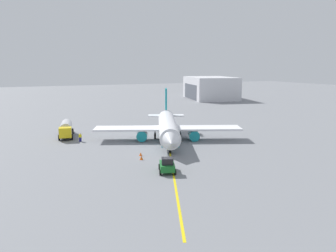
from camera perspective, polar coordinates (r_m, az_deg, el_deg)
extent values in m
plane|color=slate|center=(66.70, 0.00, -2.54)|extent=(400.00, 400.00, 0.00)
cylinder|color=white|center=(66.13, 0.00, -0.16)|extent=(22.86, 12.06, 3.61)
cube|color=teal|center=(66.32, 0.00, -1.01)|extent=(21.42, 10.97, 1.01)
cone|color=white|center=(53.52, 0.50, -2.67)|extent=(4.29, 4.43, 3.47)
cone|color=white|center=(79.42, -0.35, 1.87)|extent=(5.33, 4.54, 3.07)
cube|color=teal|center=(78.30, -0.34, 4.58)|extent=(3.10, 1.54, 5.20)
cube|color=white|center=(78.77, -0.34, 1.82)|extent=(5.38, 8.69, 0.24)
cube|color=white|center=(67.20, -0.03, -0.39)|extent=(15.51, 29.11, 0.36)
cylinder|color=teal|center=(67.04, 4.44, -1.53)|extent=(3.75, 3.15, 2.10)
cylinder|color=teal|center=(66.67, -4.48, -1.60)|extent=(3.75, 3.15, 2.10)
cylinder|color=#4C4C51|center=(57.04, 0.35, -3.58)|extent=(0.24, 0.24, 1.17)
cylinder|color=black|center=(57.18, 0.35, -4.15)|extent=(1.17, 0.78, 1.10)
cylinder|color=#4C4C51|center=(68.55, 2.11, -1.22)|extent=(0.24, 0.24, 1.17)
cylinder|color=black|center=(68.67, 2.11, -1.70)|extent=(1.17, 0.78, 1.10)
cylinder|color=#4C4C51|center=(68.37, -2.24, -1.25)|extent=(0.24, 0.24, 1.17)
cylinder|color=black|center=(68.49, -2.24, -1.73)|extent=(1.17, 0.78, 1.10)
cube|color=#2D2D33|center=(74.16, -17.02, -1.13)|extent=(9.79, 4.05, 0.30)
cube|color=yellow|center=(69.71, -17.20, -1.06)|extent=(2.37, 2.70, 2.00)
cube|color=black|center=(68.75, -17.25, -0.87)|extent=(0.49, 2.00, 0.90)
cylinder|color=silver|center=(74.51, -17.06, -0.06)|extent=(6.99, 3.38, 2.30)
cylinder|color=black|center=(70.27, -16.12, -1.83)|extent=(1.14, 0.53, 1.10)
cylinder|color=black|center=(70.39, -18.16, -1.92)|extent=(1.14, 0.53, 1.10)
cylinder|color=black|center=(76.44, -16.02, -0.86)|extent=(1.14, 0.53, 1.10)
cylinder|color=black|center=(76.56, -17.89, -0.94)|extent=(1.14, 0.53, 1.10)
cube|color=#196B28|center=(47.24, -0.16, -6.90)|extent=(4.07, 3.12, 0.90)
cube|color=black|center=(46.50, -0.11, -6.02)|extent=(1.87, 1.98, 0.90)
cylinder|color=black|center=(48.56, -1.44, -6.98)|extent=(0.85, 0.56, 0.80)
cylinder|color=black|center=(48.68, 0.92, -6.93)|extent=(0.85, 0.56, 0.80)
cylinder|color=black|center=(46.08, -1.30, -7.94)|extent=(0.85, 0.56, 0.80)
cylinder|color=black|center=(46.21, 1.20, -7.88)|extent=(0.85, 0.56, 0.80)
cube|color=navy|center=(68.16, -14.81, -2.24)|extent=(0.54, 0.54, 0.85)
cube|color=yellow|center=(68.01, -14.84, -1.64)|extent=(0.62, 0.62, 0.60)
sphere|color=tan|center=(67.92, -14.86, -1.28)|extent=(0.24, 0.24, 0.24)
cone|color=#F2590F|center=(53.55, -4.59, -5.45)|extent=(0.57, 0.57, 0.63)
cone|color=#F2590F|center=(55.85, -4.71, -4.81)|extent=(0.53, 0.53, 0.59)
cube|color=silver|center=(152.61, 7.26, 6.50)|extent=(31.06, 24.16, 9.80)
cube|color=#4C515B|center=(150.03, 3.86, 5.93)|extent=(18.89, 4.47, 6.47)
cube|color=yellow|center=(66.70, 0.00, -2.53)|extent=(72.53, 29.61, 0.01)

